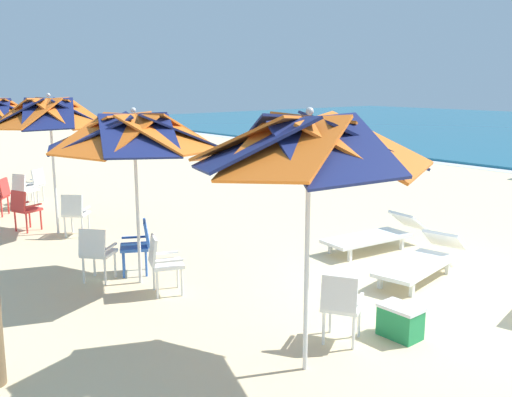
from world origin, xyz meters
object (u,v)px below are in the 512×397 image
at_px(plastic_chair_3, 139,243).
at_px(cooler_box, 400,321).
at_px(plastic_chair_0, 341,303).
at_px(plastic_chair_8, 34,183).
at_px(beach_umbrella_2, 50,114).
at_px(sun_lounger_1, 422,260).
at_px(plastic_chair_7, 24,188).
at_px(sun_lounger_2, 375,235).
at_px(plastic_chair_5, 75,212).
at_px(beach_umbrella_1, 134,133).
at_px(plastic_chair_1, 97,251).
at_px(plastic_chair_2, 162,261).
at_px(plastic_chair_4, 24,208).
at_px(beach_umbrella_0, 309,144).

xyz_separation_m(plastic_chair_3, cooler_box, (4.11, 1.27, -0.30)).
xyz_separation_m(plastic_chair_0, plastic_chair_8, (-10.33, 0.03, 0.00)).
bearing_deg(beach_umbrella_2, sun_lounger_1, 28.08).
bearing_deg(sun_lounger_1, cooler_box, -62.21).
bearing_deg(plastic_chair_7, cooler_box, 6.12).
relative_size(beach_umbrella_2, plastic_chair_7, 3.25).
bearing_deg(sun_lounger_2, plastic_chair_7, -153.84).
height_order(plastic_chair_3, plastic_chair_5, same).
relative_size(beach_umbrella_1, cooler_box, 5.34).
distance_m(plastic_chair_5, sun_lounger_2, 5.87).
bearing_deg(sun_lounger_2, plastic_chair_0, -57.53).
bearing_deg(plastic_chair_3, sun_lounger_2, 67.64).
distance_m(plastic_chair_1, sun_lounger_1, 5.05).
bearing_deg(plastic_chair_2, plastic_chair_4, -175.95).
distance_m(plastic_chair_0, plastic_chair_7, 9.79).
distance_m(beach_umbrella_1, sun_lounger_1, 4.83).
relative_size(plastic_chair_0, sun_lounger_2, 0.39).
relative_size(beach_umbrella_0, cooler_box, 5.58).
height_order(plastic_chair_0, plastic_chair_7, same).
height_order(beach_umbrella_0, plastic_chair_0, beach_umbrella_0).
distance_m(beach_umbrella_1, sun_lounger_2, 4.78).
height_order(beach_umbrella_2, cooler_box, beach_umbrella_2).
relative_size(beach_umbrella_0, beach_umbrella_1, 1.05).
xyz_separation_m(plastic_chair_2, sun_lounger_2, (0.60, 4.12, -0.22)).
height_order(beach_umbrella_0, plastic_chair_1, beach_umbrella_0).
relative_size(sun_lounger_1, sun_lounger_2, 1.00).
bearing_deg(sun_lounger_1, plastic_chair_4, -151.09).
relative_size(plastic_chair_4, cooler_box, 1.73).
xyz_separation_m(plastic_chair_0, beach_umbrella_1, (-3.35, -0.80, 1.80)).
distance_m(plastic_chair_7, plastic_chair_8, 0.70).
relative_size(plastic_chair_0, plastic_chair_7, 1.00).
bearing_deg(plastic_chair_3, plastic_chair_5, 177.44).
distance_m(plastic_chair_7, sun_lounger_1, 9.60).
relative_size(beach_umbrella_2, plastic_chair_8, 3.25).
height_order(plastic_chair_2, plastic_chair_5, same).
distance_m(plastic_chair_5, plastic_chair_7, 3.20).
xyz_separation_m(plastic_chair_1, beach_umbrella_2, (-3.20, 0.61, 1.92)).
distance_m(plastic_chair_3, sun_lounger_2, 4.27).
height_order(plastic_chair_1, plastic_chair_3, same).
distance_m(beach_umbrella_1, plastic_chair_3, 1.86).
bearing_deg(plastic_chair_0, plastic_chair_2, -164.31).
bearing_deg(beach_umbrella_1, plastic_chair_1, -133.78).
relative_size(plastic_chair_3, plastic_chair_5, 1.00).
bearing_deg(beach_umbrella_0, plastic_chair_5, 177.57).
bearing_deg(cooler_box, sun_lounger_1, 117.79).
distance_m(plastic_chair_2, sun_lounger_2, 4.17).
relative_size(plastic_chair_5, plastic_chair_8, 1.00).
distance_m(plastic_chair_0, plastic_chair_5, 6.60).
xyz_separation_m(beach_umbrella_0, beach_umbrella_2, (-7.18, 0.09, -0.01)).
bearing_deg(plastic_chair_8, plastic_chair_7, -39.12).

